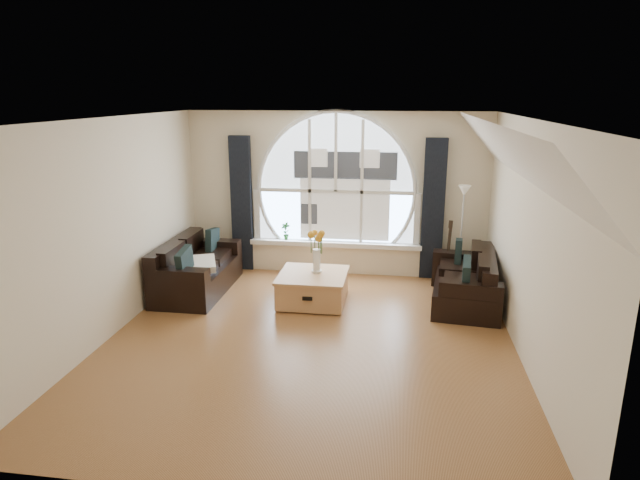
{
  "coord_description": "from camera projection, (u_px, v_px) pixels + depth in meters",
  "views": [
    {
      "loc": [
        1.02,
        -6.05,
        2.98
      ],
      "look_at": [
        0.0,
        0.9,
        1.05
      ],
      "focal_mm": 30.15,
      "sensor_mm": 36.0,
      "label": 1
    }
  ],
  "objects": [
    {
      "name": "attic_slope",
      "position": [
        510.0,
        153.0,
        5.77
      ],
      "size": [
        0.92,
        5.5,
        0.72
      ],
      "primitive_type": "cube",
      "color": "silver",
      "rests_on": "ground"
    },
    {
      "name": "neighbor_house",
      "position": [
        345.0,
        185.0,
        8.87
      ],
      "size": [
        1.7,
        0.02,
        1.5
      ],
      "primitive_type": "cube",
      "color": "silver",
      "rests_on": "wall_back"
    },
    {
      "name": "curtain_left",
      "position": [
        242.0,
        204.0,
        9.13
      ],
      "size": [
        0.35,
        0.12,
        2.3
      ],
      "primitive_type": "cube",
      "color": "black",
      "rests_on": "ground"
    },
    {
      "name": "ground",
      "position": [
        310.0,
        340.0,
        6.7
      ],
      "size": [
        5.0,
        5.5,
        0.01
      ],
      "primitive_type": "cube",
      "color": "brown",
      "rests_on": "ground"
    },
    {
      "name": "ceiling",
      "position": [
        308.0,
        119.0,
        5.99
      ],
      "size": [
        5.0,
        5.5,
        0.01
      ],
      "primitive_type": "cube",
      "color": "silver",
      "rests_on": "ground"
    },
    {
      "name": "wall_left",
      "position": [
        111.0,
        228.0,
        6.69
      ],
      "size": [
        0.01,
        5.5,
        2.7
      ],
      "primitive_type": "cube",
      "color": "beige",
      "rests_on": "ground"
    },
    {
      "name": "throw_blanket",
      "position": [
        196.0,
        264.0,
        8.03
      ],
      "size": [
        0.71,
        0.71,
        0.1
      ],
      "primitive_type": "cube",
      "rotation": [
        0.0,
        0.0,
        0.38
      ],
      "color": "silver",
      "rests_on": "sofa_left"
    },
    {
      "name": "window_frame",
      "position": [
        336.0,
        178.0,
        8.84
      ],
      "size": [
        2.76,
        0.08,
        2.15
      ],
      "primitive_type": "cube",
      "color": "white",
      "rests_on": "wall_back"
    },
    {
      "name": "guitar",
      "position": [
        448.0,
        251.0,
        8.59
      ],
      "size": [
        0.41,
        0.33,
        1.06
      ],
      "primitive_type": "cube",
      "rotation": [
        0.0,
        0.0,
        -0.29
      ],
      "color": "olive",
      "rests_on": "ground"
    },
    {
      "name": "vase_flowers",
      "position": [
        317.0,
        247.0,
        7.77
      ],
      "size": [
        0.24,
        0.24,
        0.7
      ],
      "primitive_type": "cube",
      "color": "white",
      "rests_on": "coffee_chest"
    },
    {
      "name": "sofa_right",
      "position": [
        465.0,
        277.0,
        7.79
      ],
      "size": [
        1.01,
        1.73,
        0.73
      ],
      "primitive_type": "cube",
      "rotation": [
        0.0,
        0.0,
        -0.12
      ],
      "color": "black",
      "rests_on": "ground"
    },
    {
      "name": "window_sill",
      "position": [
        335.0,
        244.0,
        9.1
      ],
      "size": [
        2.9,
        0.22,
        0.08
      ],
      "primitive_type": "cube",
      "color": "white",
      "rests_on": "wall_back"
    },
    {
      "name": "potted_plant",
      "position": [
        286.0,
        231.0,
        9.17
      ],
      "size": [
        0.18,
        0.15,
        0.3
      ],
      "primitive_type": "imported",
      "rotation": [
        0.0,
        0.0,
        -0.34
      ],
      "color": "#1E6023",
      "rests_on": "window_sill"
    },
    {
      "name": "sofa_left",
      "position": [
        197.0,
        266.0,
        8.27
      ],
      "size": [
        0.9,
        1.78,
        0.79
      ],
      "primitive_type": "cube",
      "rotation": [
        0.0,
        0.0,
        -0.0
      ],
      "color": "black",
      "rests_on": "ground"
    },
    {
      "name": "curtain_right",
      "position": [
        433.0,
        210.0,
        8.69
      ],
      "size": [
        0.35,
        0.12,
        2.3
      ],
      "primitive_type": "cube",
      "color": "black",
      "rests_on": "ground"
    },
    {
      "name": "wall_back",
      "position": [
        336.0,
        194.0,
        8.97
      ],
      "size": [
        5.0,
        0.01,
        2.7
      ],
      "primitive_type": "cube",
      "color": "beige",
      "rests_on": "ground"
    },
    {
      "name": "wall_right",
      "position": [
        529.0,
        244.0,
        6.0
      ],
      "size": [
        0.01,
        5.5,
        2.7
      ],
      "primitive_type": "cube",
      "color": "beige",
      "rests_on": "ground"
    },
    {
      "name": "wall_front",
      "position": [
        244.0,
        336.0,
        3.72
      ],
      "size": [
        5.0,
        0.01,
        2.7
      ],
      "primitive_type": "cube",
      "color": "beige",
      "rests_on": "ground"
    },
    {
      "name": "arched_window",
      "position": [
        336.0,
        178.0,
        8.87
      ],
      "size": [
        2.6,
        0.06,
        2.15
      ],
      "primitive_type": "cube",
      "color": "silver",
      "rests_on": "wall_back"
    },
    {
      "name": "floor_lamp",
      "position": [
        461.0,
        235.0,
        8.49
      ],
      "size": [
        0.24,
        0.24,
        1.6
      ],
      "primitive_type": "cube",
      "color": "#B2B2B2",
      "rests_on": "ground"
    },
    {
      "name": "coffee_chest",
      "position": [
        313.0,
        287.0,
        7.85
      ],
      "size": [
        0.98,
        0.98,
        0.48
      ],
      "primitive_type": "cube",
      "rotation": [
        0.0,
        0.0,
        -0.0
      ],
      "color": "tan",
      "rests_on": "ground"
    }
  ]
}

